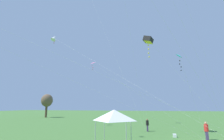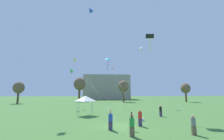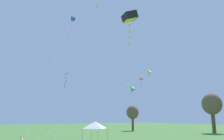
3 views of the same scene
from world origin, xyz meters
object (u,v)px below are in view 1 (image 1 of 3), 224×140
Objects in this scene: kite_white_diamond_9 at (54,38)px; kite_pink_delta_10 at (96,65)px; person_black_shirt at (147,125)px; festival_tent at (114,115)px; kite_cyan_delta_2 at (180,57)px; cooler_box at (175,136)px; person_red_shirt at (206,130)px; kite_black_box_6 at (148,40)px.

kite_pink_delta_10 is (-8.73, -11.36, -7.80)m from kite_white_diamond_9.
festival_tent is at bearing -42.35° from person_black_shirt.
cooler_box is at bearing 7.68° from kite_cyan_delta_2.
kite_pink_delta_10 reaches higher than person_red_shirt.
festival_tent reaches higher than person_black_shirt.
kite_black_box_6 reaches higher than kite_pink_delta_10.
person_black_shirt is at bearing -36.71° from kite_pink_delta_10.
person_red_shirt is 0.21× the size of kite_cyan_delta_2.
festival_tent is 1.88× the size of person_black_shirt.
kite_black_box_6 is (2.30, 2.45, 12.10)m from cooler_box.
kite_cyan_delta_2 reaches higher than cooler_box.
kite_black_box_6 is (6.72, 3.04, 4.50)m from kite_cyan_delta_2.
kite_pink_delta_10 is (1.36, 8.78, 0.08)m from kite_cyan_delta_2.
kite_black_box_6 is 0.52× the size of kite_white_diamond_9.
person_red_shirt is at bearing -120.95° from kite_black_box_6.
person_black_shirt is 11.30m from kite_cyan_delta_2.
cooler_box is 8.80m from kite_cyan_delta_2.
festival_tent is 11.77m from person_black_shirt.
festival_tent is at bearing -144.87° from kite_pink_delta_10.
person_black_shirt is 0.13× the size of kite_black_box_6.
kite_cyan_delta_2 is 0.64× the size of kite_black_box_6.
cooler_box is 3.24m from person_red_shirt.
kite_black_box_6 is at bearing -9.27° from person_black_shirt.
person_black_shirt is at bearing 39.56° from cooler_box.
festival_tent is 9.48m from cooler_box.
kite_white_diamond_9 is at bearing 63.41° from kite_cyan_delta_2.
kite_black_box_6 is (10.05, -2.44, 9.63)m from festival_tent.
cooler_box is at bearing 6.01° from person_black_shirt.
festival_tent is 14.13m from kite_black_box_6.
kite_white_diamond_9 is at bearing 73.83° from cooler_box.
kite_black_box_6 is (-1.45, -0.66, 11.38)m from person_black_shirt.
cooler_box is 0.03× the size of kite_white_diamond_9.
kite_white_diamond_9 reaches higher than person_black_shirt.
festival_tent is 0.26× the size of kite_pink_delta_10.
cooler_box is 0.39× the size of person_black_shirt.
person_red_shirt is at bearing -106.39° from kite_white_diamond_9.
kite_pink_delta_10 is at bearing -70.26° from person_black_shirt.
kite_white_diamond_9 reaches higher than cooler_box.
person_red_shirt is at bearing -34.73° from kite_cyan_delta_2.
festival_tent reaches higher than cooler_box.
kite_black_box_6 reaches higher than festival_tent.
person_black_shirt is at bearing 69.19° from person_red_shirt.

